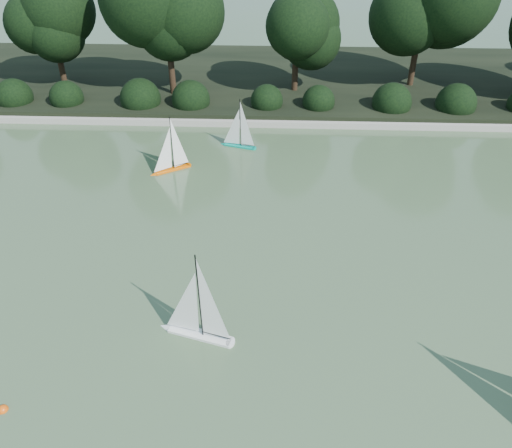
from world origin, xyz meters
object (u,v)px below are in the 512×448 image
object	(u,v)px
sailboat_teal	(237,139)
race_buoy	(3,410)
sailboat_white_a	(193,322)
sailboat_orange	(169,162)

from	to	relation	value
sailboat_teal	race_buoy	xyz separation A→B (m)	(-2.57, -8.52, -0.23)
sailboat_teal	race_buoy	world-z (taller)	sailboat_teal
sailboat_white_a	race_buoy	xyz separation A→B (m)	(-2.42, -1.50, -0.28)
sailboat_white_a	sailboat_orange	size ratio (longest dim) A/B	1.16
sailboat_teal	sailboat_orange	bearing A→B (deg)	-136.67
sailboat_white_a	sailboat_teal	distance (m)	7.03
sailboat_white_a	sailboat_teal	size ratio (longest dim) A/B	1.21
sailboat_white_a	race_buoy	distance (m)	2.86
sailboat_teal	sailboat_white_a	bearing A→B (deg)	-91.25
sailboat_teal	race_buoy	size ratio (longest dim) A/B	10.13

